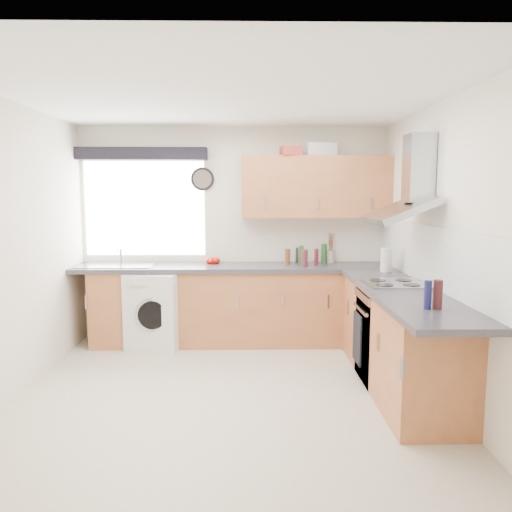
{
  "coord_description": "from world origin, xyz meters",
  "views": [
    {
      "loc": [
        0.17,
        -4.15,
        1.74
      ],
      "look_at": [
        0.25,
        0.85,
        1.1
      ],
      "focal_mm": 35.0,
      "sensor_mm": 36.0,
      "label": 1
    }
  ],
  "objects_px": {
    "upper_cabinets": "(316,187)",
    "washing_machine": "(157,309)",
    "extractor_hood": "(409,189)",
    "oven": "(392,336)"
  },
  "relations": [
    {
      "from": "upper_cabinets",
      "to": "washing_machine",
      "type": "xyz_separation_m",
      "value": [
        -1.81,
        -0.23,
        -1.37
      ]
    },
    {
      "from": "extractor_hood",
      "to": "upper_cabinets",
      "type": "bearing_deg",
      "value": 116.13
    },
    {
      "from": "oven",
      "to": "extractor_hood",
      "type": "height_order",
      "value": "extractor_hood"
    },
    {
      "from": "extractor_hood",
      "to": "upper_cabinets",
      "type": "xyz_separation_m",
      "value": [
        -0.65,
        1.33,
        0.03
      ]
    },
    {
      "from": "extractor_hood",
      "to": "washing_machine",
      "type": "bearing_deg",
      "value": 155.94
    },
    {
      "from": "extractor_hood",
      "to": "washing_machine",
      "type": "xyz_separation_m",
      "value": [
        -2.46,
        1.1,
        -1.34
      ]
    },
    {
      "from": "oven",
      "to": "washing_machine",
      "type": "bearing_deg",
      "value": 155.04
    },
    {
      "from": "upper_cabinets",
      "to": "washing_machine",
      "type": "height_order",
      "value": "upper_cabinets"
    },
    {
      "from": "oven",
      "to": "upper_cabinets",
      "type": "relative_size",
      "value": 0.5
    },
    {
      "from": "extractor_hood",
      "to": "washing_machine",
      "type": "height_order",
      "value": "extractor_hood"
    }
  ]
}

